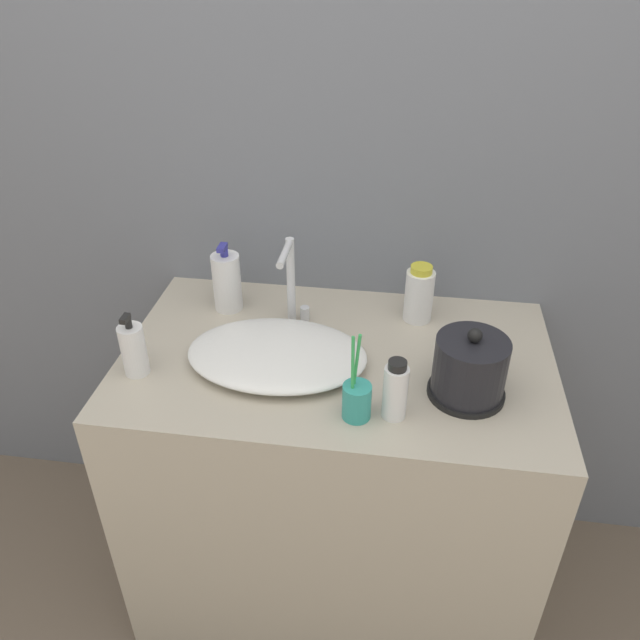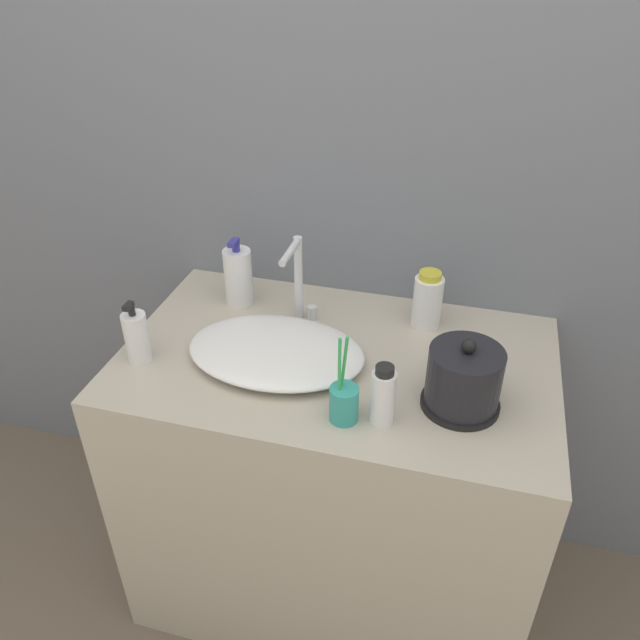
{
  "view_description": "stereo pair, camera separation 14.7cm",
  "coord_description": "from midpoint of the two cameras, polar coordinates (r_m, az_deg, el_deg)",
  "views": [
    {
      "loc": [
        0.14,
        -0.9,
        1.76
      ],
      "look_at": [
        -0.04,
        0.32,
        0.95
      ],
      "focal_mm": 35.0,
      "sensor_mm": 36.0,
      "label": 1
    },
    {
      "loc": [
        0.28,
        -0.87,
        1.76
      ],
      "look_at": [
        -0.04,
        0.32,
        0.95
      ],
      "focal_mm": 35.0,
      "sensor_mm": 36.0,
      "label": 2
    }
  ],
  "objects": [
    {
      "name": "sink_basin",
      "position": [
        1.49,
        -1.25,
        -2.94
      ],
      "size": [
        0.43,
        0.3,
        0.05
      ],
      "color": "white",
      "rests_on": "vanity_counter"
    },
    {
      "name": "wall_back",
      "position": [
        1.62,
        7.47,
        16.51
      ],
      "size": [
        6.0,
        0.04,
        2.6
      ],
      "color": "slate",
      "rests_on": "ground_plane"
    },
    {
      "name": "hand_cream_bottle",
      "position": [
        1.62,
        12.37,
        1.67
      ],
      "size": [
        0.07,
        0.07,
        0.16
      ],
      "color": "white",
      "rests_on": "vanity_counter"
    },
    {
      "name": "faucet",
      "position": [
        1.58,
        0.68,
        3.82
      ],
      "size": [
        0.06,
        0.14,
        0.24
      ],
      "color": "silver",
      "rests_on": "vanity_counter"
    },
    {
      "name": "mouthwash_bottle",
      "position": [
        1.31,
        9.01,
        -6.99
      ],
      "size": [
        0.05,
        0.05,
        0.14
      ],
      "color": "white",
      "rests_on": "vanity_counter"
    },
    {
      "name": "shampoo_bottle",
      "position": [
        1.51,
        -13.79,
        -1.58
      ],
      "size": [
        0.06,
        0.06,
        0.16
      ],
      "color": "white",
      "rests_on": "vanity_counter"
    },
    {
      "name": "vanity_counter",
      "position": [
        1.8,
        3.71,
        -14.41
      ],
      "size": [
        1.05,
        0.64,
        0.85
      ],
      "color": "#B7AD99",
      "rests_on": "ground_plane"
    },
    {
      "name": "electric_kettle",
      "position": [
        1.38,
        15.97,
        -5.52
      ],
      "size": [
        0.17,
        0.17,
        0.18
      ],
      "color": "black",
      "rests_on": "vanity_counter"
    },
    {
      "name": "lotion_bottle",
      "position": [
        1.69,
        -5.03,
        3.91
      ],
      "size": [
        0.08,
        0.08,
        0.19
      ],
      "color": "white",
      "rests_on": "vanity_counter"
    },
    {
      "name": "toothbrush_cup",
      "position": [
        1.32,
        5.4,
        -7.62
      ],
      "size": [
        0.06,
        0.06,
        0.2
      ],
      "color": "teal",
      "rests_on": "vanity_counter"
    }
  ]
}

